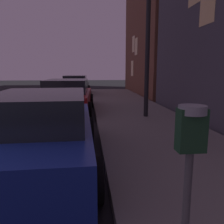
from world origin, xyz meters
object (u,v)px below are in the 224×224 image
object	(u,v)px
car_red	(68,96)
parking_meter	(190,156)
car_blue	(42,131)
street_lamp	(149,9)
car_black	(75,86)

from	to	relation	value
car_red	parking_meter	bearing A→B (deg)	-79.70
car_blue	street_lamp	distance (m)	5.83
parking_meter	street_lamp	size ratio (longest dim) A/B	0.26
car_red	street_lamp	distance (m)	4.70
car_blue	street_lamp	size ratio (longest dim) A/B	0.78
parking_meter	car_red	xyz separation A→B (m)	(-1.55, 8.55, -0.52)
street_lamp	car_red	bearing A→B (deg)	148.36
parking_meter	street_lamp	bearing A→B (deg)	78.11
car_red	street_lamp	world-z (taller)	street_lamp
parking_meter	car_red	size ratio (longest dim) A/B	0.32
car_blue	car_red	bearing A→B (deg)	90.02
parking_meter	car_black	distance (m)	15.45
car_red	street_lamp	size ratio (longest dim) A/B	0.80
car_black	street_lamp	xyz separation A→B (m)	(2.97, -8.64, 3.16)
car_red	car_blue	bearing A→B (deg)	-89.98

